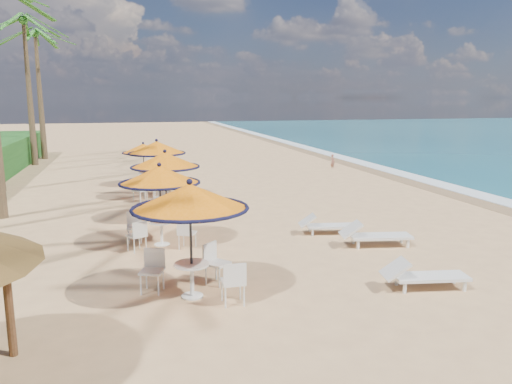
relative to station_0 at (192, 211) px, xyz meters
The scene contains 14 objects.
ground 4.99m from the station_0, ahead, with size 160.00×160.00×0.00m, color tan.
foam_strip 17.48m from the station_0, 36.95° to the left, with size 1.20×140.00×0.04m, color white.
wetsand_band 16.78m from the station_0, 38.81° to the left, with size 1.40×140.00×0.02m, color olive.
station_0 is the anchor object (origin of this frame).
station_1 4.12m from the station_0, 96.09° to the left, with size 2.36×2.36×2.46m.
station_2 7.19m from the station_0, 89.71° to the left, with size 2.42×2.42×2.53m.
station_3 11.36m from the station_0, 90.41° to the left, with size 2.46×2.46×2.57m.
station_4 14.77m from the station_0, 91.64° to the left, with size 2.07×2.07×2.16m.
lounger_near 5.40m from the station_0, ahead, with size 2.04×0.93×0.71m.
lounger_mid 6.30m from the station_0, 23.41° to the left, with size 2.17×1.01×0.75m.
lounger_far 6.45m from the station_0, 40.36° to the left, with size 1.88×0.88×0.65m.
palm_6 26.20m from the station_0, 106.16° to the left, with size 5.00×5.00×9.27m.
palm_7 29.23m from the station_0, 104.07° to the left, with size 5.00×5.00×8.89m.
person 21.09m from the station_0, 58.57° to the left, with size 0.34×0.22×0.93m, color #98614D.
Camera 1 is at (-5.87, -10.80, 4.29)m, focal length 35.00 mm.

